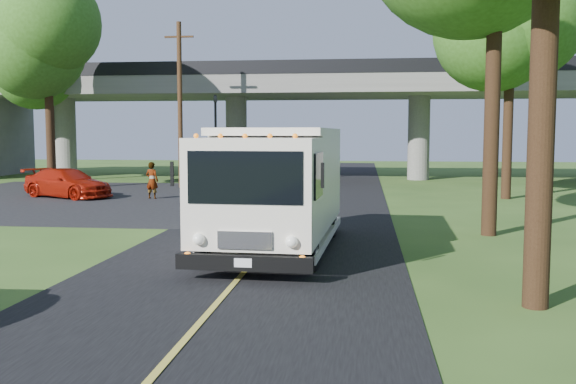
% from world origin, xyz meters
% --- Properties ---
extents(ground, '(120.00, 120.00, 0.00)m').
position_xyz_m(ground, '(0.00, 0.00, 0.00)').
color(ground, '#32511D').
rests_on(ground, ground).
extents(road, '(7.00, 90.00, 0.02)m').
position_xyz_m(road, '(0.00, 10.00, 0.01)').
color(road, black).
rests_on(road, ground).
extents(parking_lot, '(16.00, 18.00, 0.01)m').
position_xyz_m(parking_lot, '(-11.00, 18.00, 0.01)').
color(parking_lot, black).
rests_on(parking_lot, ground).
extents(lane_line, '(0.12, 90.00, 0.01)m').
position_xyz_m(lane_line, '(0.00, 10.00, 0.03)').
color(lane_line, gold).
rests_on(lane_line, road).
extents(overpass, '(54.00, 10.00, 7.30)m').
position_xyz_m(overpass, '(0.00, 32.00, 4.56)').
color(overpass, slate).
rests_on(overpass, ground).
extents(traffic_signal, '(0.18, 0.22, 5.20)m').
position_xyz_m(traffic_signal, '(-6.00, 26.00, 3.20)').
color(traffic_signal, black).
rests_on(traffic_signal, ground).
extents(utility_pole, '(1.60, 0.26, 9.00)m').
position_xyz_m(utility_pole, '(-7.50, 24.00, 4.59)').
color(utility_pole, '#472D19').
rests_on(utility_pole, ground).
extents(tree_right_far, '(5.77, 5.67, 10.99)m').
position_xyz_m(tree_right_far, '(9.21, 19.84, 8.30)').
color(tree_right_far, '#382314').
rests_on(tree_right_far, ground).
extents(tree_left_lot, '(5.60, 5.50, 10.50)m').
position_xyz_m(tree_left_lot, '(-13.79, 21.84, 7.90)').
color(tree_left_lot, '#382314').
rests_on(tree_left_lot, ground).
extents(tree_left_far, '(5.26, 5.16, 9.89)m').
position_xyz_m(tree_left_far, '(-16.79, 27.84, 7.45)').
color(tree_left_far, '#382314').
rests_on(tree_left_far, ground).
extents(step_van, '(3.04, 7.54, 3.12)m').
position_xyz_m(step_van, '(0.33, 5.72, 1.70)').
color(step_van, silver).
rests_on(step_van, ground).
extents(red_sedan, '(5.05, 3.66, 1.36)m').
position_xyz_m(red_sedan, '(-11.23, 18.11, 0.68)').
color(red_sedan, '#A41A0A').
rests_on(red_sedan, ground).
extents(pedestrian, '(0.70, 0.54, 1.70)m').
position_xyz_m(pedestrian, '(-7.10, 17.98, 0.85)').
color(pedestrian, gray).
rests_on(pedestrian, ground).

